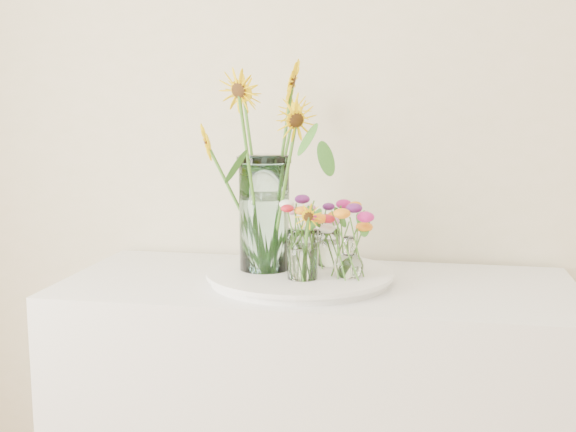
% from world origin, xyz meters
% --- Properties ---
extents(tray, '(0.49, 0.49, 0.02)m').
position_xyz_m(tray, '(-0.43, 1.92, 0.91)').
color(tray, white).
rests_on(tray, counter).
extents(mason_jar, '(0.18, 0.18, 0.32)m').
position_xyz_m(mason_jar, '(-0.53, 1.93, 1.09)').
color(mason_jar, '#ACD9D5').
rests_on(mason_jar, tray).
extents(sunflower_bouquet, '(0.81, 0.81, 0.57)m').
position_xyz_m(sunflower_bouquet, '(-0.53, 1.93, 1.21)').
color(sunflower_bouquet, yellow).
rests_on(sunflower_bouquet, tray).
extents(small_vase_a, '(0.09, 0.09, 0.14)m').
position_xyz_m(small_vase_a, '(-0.41, 1.84, 0.99)').
color(small_vase_a, white).
rests_on(small_vase_a, tray).
extents(wildflower_posy_a, '(0.19, 0.19, 0.23)m').
position_xyz_m(wildflower_posy_a, '(-0.41, 1.84, 1.04)').
color(wildflower_posy_a, orange).
rests_on(wildflower_posy_a, tray).
extents(small_vase_b, '(0.09, 0.09, 0.11)m').
position_xyz_m(small_vase_b, '(-0.29, 1.88, 0.98)').
color(small_vase_b, white).
rests_on(small_vase_b, tray).
extents(wildflower_posy_b, '(0.21, 0.21, 0.20)m').
position_xyz_m(wildflower_posy_b, '(-0.29, 1.88, 1.03)').
color(wildflower_posy_b, orange).
rests_on(wildflower_posy_b, tray).
extents(small_vase_c, '(0.07, 0.07, 0.11)m').
position_xyz_m(small_vase_c, '(-0.36, 2.00, 0.98)').
color(small_vase_c, white).
rests_on(small_vase_c, tray).
extents(wildflower_posy_c, '(0.21, 0.21, 0.20)m').
position_xyz_m(wildflower_posy_c, '(-0.36, 2.00, 1.02)').
color(wildflower_posy_c, orange).
rests_on(wildflower_posy_c, tray).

